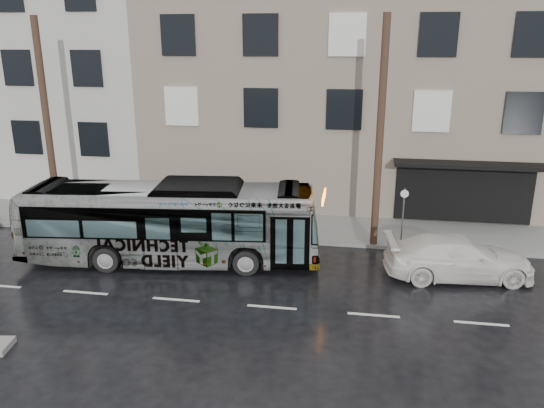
{
  "coord_description": "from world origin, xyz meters",
  "views": [
    {
      "loc": [
        5.64,
        -17.51,
        8.16
      ],
      "look_at": [
        2.39,
        2.5,
        1.9
      ],
      "focal_mm": 35.0,
      "sensor_mm": 36.0,
      "label": 1
    }
  ],
  "objects_px": {
    "utility_pole_front": "(380,135)",
    "white_sedan": "(458,257)",
    "sign_post": "(403,217)",
    "bus": "(171,223)",
    "utility_pole_rear": "(47,126)"
  },
  "relations": [
    {
      "from": "utility_pole_front",
      "to": "utility_pole_rear",
      "type": "relative_size",
      "value": 1.0
    },
    {
      "from": "sign_post",
      "to": "utility_pole_front",
      "type": "bearing_deg",
      "value": 180.0
    },
    {
      "from": "utility_pole_rear",
      "to": "sign_post",
      "type": "relative_size",
      "value": 3.75
    },
    {
      "from": "utility_pole_front",
      "to": "white_sedan",
      "type": "bearing_deg",
      "value": -40.21
    },
    {
      "from": "utility_pole_front",
      "to": "white_sedan",
      "type": "xyz_separation_m",
      "value": [
        2.91,
        -2.46,
        -3.9
      ]
    },
    {
      "from": "utility_pole_rear",
      "to": "bus",
      "type": "relative_size",
      "value": 0.8
    },
    {
      "from": "utility_pole_front",
      "to": "utility_pole_rear",
      "type": "xyz_separation_m",
      "value": [
        -14.0,
        0.0,
        0.0
      ]
    },
    {
      "from": "bus",
      "to": "white_sedan",
      "type": "bearing_deg",
      "value": -94.77
    },
    {
      "from": "utility_pole_front",
      "to": "sign_post",
      "type": "height_order",
      "value": "utility_pole_front"
    },
    {
      "from": "white_sedan",
      "to": "utility_pole_rear",
      "type": "bearing_deg",
      "value": 74.94
    },
    {
      "from": "utility_pole_front",
      "to": "white_sedan",
      "type": "height_order",
      "value": "utility_pole_front"
    },
    {
      "from": "bus",
      "to": "utility_pole_front",
      "type": "bearing_deg",
      "value": -76.71
    },
    {
      "from": "utility_pole_rear",
      "to": "bus",
      "type": "xyz_separation_m",
      "value": [
        6.31,
        -2.72,
        -3.08
      ]
    },
    {
      "from": "utility_pole_rear",
      "to": "white_sedan",
      "type": "xyz_separation_m",
      "value": [
        16.91,
        -2.46,
        -3.9
      ]
    },
    {
      "from": "sign_post",
      "to": "bus",
      "type": "height_order",
      "value": "bus"
    }
  ]
}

